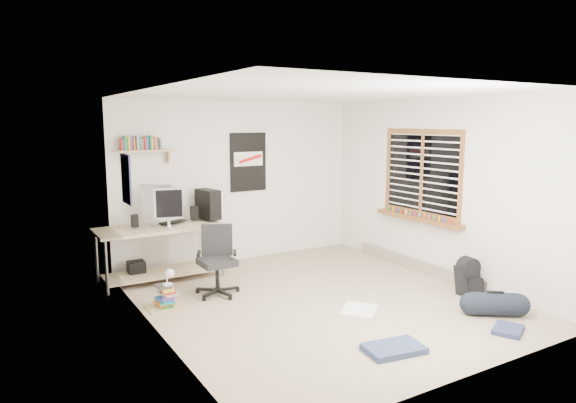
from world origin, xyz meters
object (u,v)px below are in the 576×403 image
office_chair (217,257)px  backpack (468,279)px  desk (161,254)px  book_stack (166,295)px  duffel_bag (495,304)px

office_chair → backpack: (2.74, -1.61, -0.29)m
desk → book_stack: size_ratio=4.07×
office_chair → backpack: bearing=-6.0°
duffel_bag → office_chair: bearing=172.5°
desk → book_stack: 1.14m
office_chair → duffel_bag: size_ratio=1.69×
office_chair → backpack: 3.20m
office_chair → book_stack: bearing=-147.4°
desk → backpack: bearing=-64.2°
desk → office_chair: bearing=-91.6°
backpack → duffel_bag: size_ratio=0.71×
desk → backpack: size_ratio=4.60×
desk → duffel_bag: bearing=-73.7°
office_chair → desk: bearing=137.6°
office_chair → book_stack: 0.79m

